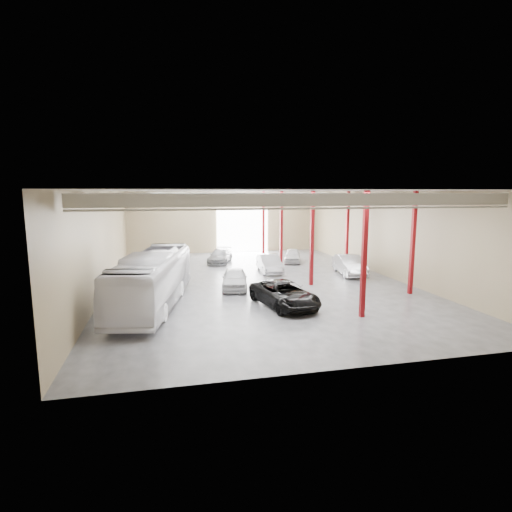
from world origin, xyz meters
name	(u,v)px	position (x,y,z in m)	size (l,w,h in m)	color
depot_shell	(256,217)	(0.13, 0.48, 4.98)	(22.12, 32.12, 7.06)	#3E3F43
coach_bus	(153,279)	(-7.59, -5.12, 1.66)	(2.79, 11.91, 3.32)	white
black_sedan	(284,294)	(0.16, -7.05, 0.77)	(2.55, 5.53, 1.54)	black
car_row_a	(235,278)	(-2.00, -1.85, 0.75)	(1.77, 4.40, 1.50)	silver
car_row_b	(269,263)	(1.97, 3.35, 0.77)	(1.63, 4.68, 1.54)	#B5B4B9
car_row_c	(220,256)	(-1.58, 9.00, 0.67)	(1.88, 4.63, 1.34)	slate
car_right_near	(349,265)	(8.30, 0.85, 0.83)	(1.76, 5.04, 1.66)	silver
car_right_far	(292,256)	(5.50, 7.74, 0.66)	(1.57, 3.90, 1.33)	silver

